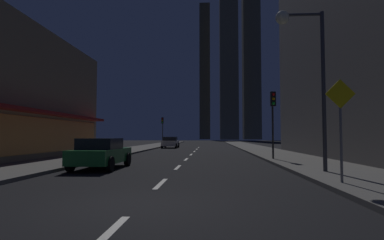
# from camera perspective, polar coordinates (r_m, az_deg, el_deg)

# --- Properties ---
(ground_plane) EXTENTS (78.00, 136.00, 0.10)m
(ground_plane) POSITION_cam_1_polar(r_m,az_deg,el_deg) (38.85, 1.07, -5.35)
(ground_plane) COLOR black
(sidewalk_right) EXTENTS (4.00, 76.00, 0.15)m
(sidewalk_right) POSITION_cam_1_polar(r_m,az_deg,el_deg) (39.18, 11.40, -5.09)
(sidewalk_right) COLOR #605E59
(sidewalk_right) RESTS_ON ground
(sidewalk_left) EXTENTS (4.00, 76.00, 0.15)m
(sidewalk_left) POSITION_cam_1_polar(r_m,az_deg,el_deg) (39.76, -9.10, -5.08)
(sidewalk_left) COLOR #605E59
(sidewalk_left) RESTS_ON ground
(lane_marking_center) EXTENTS (0.16, 38.60, 0.01)m
(lane_marking_center) POSITION_cam_1_polar(r_m,az_deg,el_deg) (23.09, -0.58, -6.84)
(lane_marking_center) COLOR silver
(lane_marking_center) RESTS_ON ground
(skyscraper_distant_tall) EXTENTS (5.17, 5.78, 67.72)m
(skyscraper_distant_tall) POSITION_cam_1_polar(r_m,az_deg,el_deg) (155.34, 2.40, 9.02)
(skyscraper_distant_tall) COLOR #403D30
(skyscraper_distant_tall) RESTS_ON ground
(skyscraper_distant_mid) EXTENTS (7.71, 7.28, 71.48)m
(skyscraper_distant_mid) POSITION_cam_1_polar(r_m,az_deg,el_deg) (135.84, 6.84, 11.62)
(skyscraper_distant_mid) COLOR brown
(skyscraper_distant_mid) RESTS_ON ground
(skyscraper_distant_short) EXTENTS (7.83, 7.38, 70.09)m
(skyscraper_distant_short) POSITION_cam_1_polar(r_m,az_deg,el_deg) (146.56, 10.96, 10.28)
(skyscraper_distant_short) COLOR brown
(skyscraper_distant_short) RESTS_ON ground
(car_parked_near) EXTENTS (1.98, 4.24, 1.45)m
(car_parked_near) POSITION_cam_1_polar(r_m,az_deg,el_deg) (15.37, -16.49, -5.91)
(car_parked_near) COLOR #1E722D
(car_parked_near) RESTS_ON ground
(car_parked_far) EXTENTS (1.98, 4.24, 1.45)m
(car_parked_far) POSITION_cam_1_polar(r_m,az_deg,el_deg) (40.13, -4.02, -4.14)
(car_parked_far) COLOR silver
(car_parked_far) RESTS_ON ground
(fire_hydrant_far_left) EXTENTS (0.42, 0.30, 0.65)m
(fire_hydrant_far_left) POSITION_cam_1_polar(r_m,az_deg,el_deg) (24.96, -14.14, -5.43)
(fire_hydrant_far_left) COLOR gold
(fire_hydrant_far_left) RESTS_ON sidewalk_left
(traffic_light_near_right) EXTENTS (0.32, 0.48, 4.20)m
(traffic_light_near_right) POSITION_cam_1_polar(r_m,az_deg,el_deg) (19.71, 14.81, 1.87)
(traffic_light_near_right) COLOR #2D2D2D
(traffic_light_near_right) RESTS_ON sidewalk_right
(traffic_light_far_left) EXTENTS (0.32, 0.48, 4.20)m
(traffic_light_far_left) POSITION_cam_1_polar(r_m,az_deg,el_deg) (45.70, -5.50, -0.92)
(traffic_light_far_left) COLOR #2D2D2D
(traffic_light_far_left) RESTS_ON sidewalk_left
(street_lamp_right) EXTENTS (1.96, 0.56, 6.58)m
(street_lamp_right) POSITION_cam_1_polar(r_m,az_deg,el_deg) (13.64, 19.78, 12.10)
(street_lamp_right) COLOR #38383D
(street_lamp_right) RESTS_ON sidewalk_right
(pedestrian_crossing_sign) EXTENTS (0.91, 0.08, 3.15)m
(pedestrian_crossing_sign) POSITION_cam_1_polar(r_m,az_deg,el_deg) (10.42, 25.89, -0.16)
(pedestrian_crossing_sign) COLOR slate
(pedestrian_crossing_sign) RESTS_ON sidewalk_right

